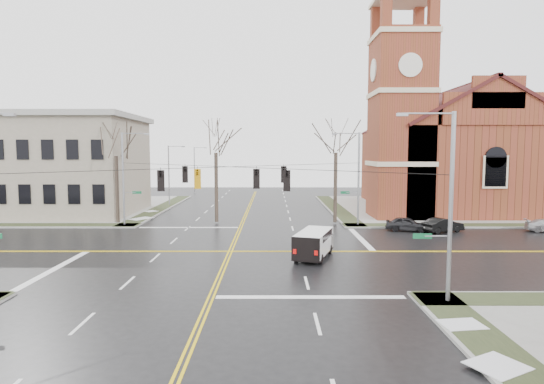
{
  "coord_description": "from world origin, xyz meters",
  "views": [
    {
      "loc": [
        3.09,
        -32.74,
        7.29
      ],
      "look_at": [
        3.05,
        6.0,
        3.84
      ],
      "focal_mm": 30.0,
      "sensor_mm": 36.0,
      "label": 1
    }
  ],
  "objects_px": {
    "signal_pole_nw": "(125,176)",
    "streetlight_north_b": "(195,168)",
    "cargo_van": "(314,242)",
    "church": "(444,143)",
    "parked_car_a": "(407,224)",
    "tree_nw_far": "(116,151)",
    "signal_pole_ne": "(357,176)",
    "parked_car_b": "(443,225)",
    "streetlight_north_a": "(170,173)",
    "signal_pole_se": "(447,202)",
    "tree_ne": "(336,148)",
    "tree_nw_near": "(216,148)"
  },
  "relations": [
    {
      "from": "streetlight_north_a",
      "to": "parked_car_a",
      "type": "xyz_separation_m",
      "value": [
        26.12,
        -19.43,
        -3.82
      ]
    },
    {
      "from": "streetlight_north_a",
      "to": "parked_car_a",
      "type": "bearing_deg",
      "value": -36.64
    },
    {
      "from": "signal_pole_ne",
      "to": "tree_ne",
      "type": "distance_m",
      "value": 3.6
    },
    {
      "from": "church",
      "to": "signal_pole_ne",
      "type": "height_order",
      "value": "church"
    },
    {
      "from": "streetlight_north_a",
      "to": "parked_car_b",
      "type": "relative_size",
      "value": 2.01
    },
    {
      "from": "cargo_van",
      "to": "parked_car_b",
      "type": "distance_m",
      "value": 15.84
    },
    {
      "from": "church",
      "to": "tree_ne",
      "type": "xyz_separation_m",
      "value": [
        -15.32,
        -11.86,
        -0.77
      ]
    },
    {
      "from": "parked_car_b",
      "to": "cargo_van",
      "type": "bearing_deg",
      "value": 103.01
    },
    {
      "from": "tree_nw_far",
      "to": "tree_nw_near",
      "type": "bearing_deg",
      "value": 2.34
    },
    {
      "from": "signal_pole_nw",
      "to": "streetlight_north_b",
      "type": "height_order",
      "value": "signal_pole_nw"
    },
    {
      "from": "signal_pole_se",
      "to": "tree_ne",
      "type": "height_order",
      "value": "tree_ne"
    },
    {
      "from": "streetlight_north_a",
      "to": "signal_pole_ne",
      "type": "bearing_deg",
      "value": -36.9
    },
    {
      "from": "signal_pole_nw",
      "to": "parked_car_a",
      "type": "bearing_deg",
      "value": -6.23
    },
    {
      "from": "signal_pole_nw",
      "to": "streetlight_north_b",
      "type": "relative_size",
      "value": 1.12
    },
    {
      "from": "cargo_van",
      "to": "parked_car_b",
      "type": "bearing_deg",
      "value": 55.56
    },
    {
      "from": "signal_pole_se",
      "to": "streetlight_north_b",
      "type": "bearing_deg",
      "value": 110.27
    },
    {
      "from": "streetlight_north_b",
      "to": "church",
      "type": "bearing_deg",
      "value": -33.25
    },
    {
      "from": "signal_pole_nw",
      "to": "streetlight_north_a",
      "type": "relative_size",
      "value": 1.12
    },
    {
      "from": "streetlight_north_b",
      "to": "tree_nw_far",
      "type": "height_order",
      "value": "tree_nw_far"
    },
    {
      "from": "streetlight_north_a",
      "to": "tree_ne",
      "type": "distance_m",
      "value": 25.33
    },
    {
      "from": "signal_pole_nw",
      "to": "cargo_van",
      "type": "relative_size",
      "value": 1.75
    },
    {
      "from": "tree_nw_far",
      "to": "church",
      "type": "bearing_deg",
      "value": 17.85
    },
    {
      "from": "signal_pole_ne",
      "to": "streetlight_north_b",
      "type": "bearing_deg",
      "value": 121.05
    },
    {
      "from": "signal_pole_ne",
      "to": "cargo_van",
      "type": "distance_m",
      "value": 14.81
    },
    {
      "from": "signal_pole_ne",
      "to": "cargo_van",
      "type": "relative_size",
      "value": 1.75
    },
    {
      "from": "signal_pole_nw",
      "to": "tree_nw_near",
      "type": "height_order",
      "value": "tree_nw_near"
    },
    {
      "from": "signal_pole_nw",
      "to": "tree_nw_far",
      "type": "distance_m",
      "value": 2.95
    },
    {
      "from": "church",
      "to": "signal_pole_se",
      "type": "relative_size",
      "value": 3.06
    },
    {
      "from": "streetlight_north_b",
      "to": "cargo_van",
      "type": "relative_size",
      "value": 1.55
    },
    {
      "from": "streetlight_north_a",
      "to": "parked_car_b",
      "type": "distance_m",
      "value": 35.62
    },
    {
      "from": "streetlight_north_a",
      "to": "church",
      "type": "bearing_deg",
      "value": -5.19
    },
    {
      "from": "cargo_van",
      "to": "streetlight_north_b",
      "type": "bearing_deg",
      "value": 126.34
    },
    {
      "from": "church",
      "to": "tree_nw_near",
      "type": "xyz_separation_m",
      "value": [
        -27.38,
        -11.61,
        -0.78
      ]
    },
    {
      "from": "tree_nw_far",
      "to": "parked_car_b",
      "type": "bearing_deg",
      "value": -8.86
    },
    {
      "from": "cargo_van",
      "to": "tree_nw_far",
      "type": "distance_m",
      "value": 24.38
    },
    {
      "from": "tree_ne",
      "to": "signal_pole_se",
      "type": "bearing_deg",
      "value": -85.6
    },
    {
      "from": "cargo_van",
      "to": "tree_ne",
      "type": "bearing_deg",
      "value": 94.62
    },
    {
      "from": "cargo_van",
      "to": "tree_nw_far",
      "type": "xyz_separation_m",
      "value": [
        -18.56,
        14.53,
        6.22
      ]
    },
    {
      "from": "tree_nw_near",
      "to": "tree_ne",
      "type": "height_order",
      "value": "tree_ne"
    },
    {
      "from": "signal_pole_se",
      "to": "parked_car_a",
      "type": "distance_m",
      "value": 20.94
    },
    {
      "from": "streetlight_north_b",
      "to": "tree_nw_far",
      "type": "xyz_separation_m",
      "value": [
        -1.91,
        -35.24,
        2.84
      ]
    },
    {
      "from": "signal_pole_nw",
      "to": "tree_nw_near",
      "type": "relative_size",
      "value": 0.85
    },
    {
      "from": "signal_pole_se",
      "to": "tree_nw_near",
      "type": "relative_size",
      "value": 0.85
    },
    {
      "from": "signal_pole_ne",
      "to": "parked_car_a",
      "type": "height_order",
      "value": "signal_pole_ne"
    },
    {
      "from": "streetlight_north_b",
      "to": "cargo_van",
      "type": "distance_m",
      "value": 52.59
    },
    {
      "from": "streetlight_north_b",
      "to": "parked_car_a",
      "type": "xyz_separation_m",
      "value": [
        26.12,
        -39.43,
        -3.82
      ]
    },
    {
      "from": "church",
      "to": "parked_car_a",
      "type": "height_order",
      "value": "church"
    },
    {
      "from": "signal_pole_ne",
      "to": "parked_car_b",
      "type": "distance_m",
      "value": 9.11
    },
    {
      "from": "signal_pole_ne",
      "to": "tree_ne",
      "type": "height_order",
      "value": "tree_ne"
    },
    {
      "from": "signal_pole_nw",
      "to": "streetlight_north_a",
      "type": "bearing_deg",
      "value": 87.68
    }
  ]
}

